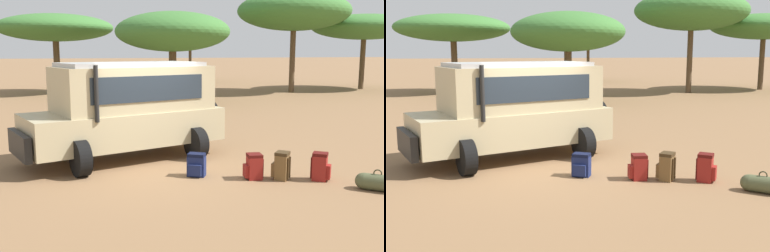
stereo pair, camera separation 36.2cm
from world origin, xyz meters
TOP-DOWN VIEW (x-y plane):
  - ground_plane at (0.00, 0.00)m, footprint 320.00×320.00m
  - safari_vehicle at (-0.47, 1.08)m, footprint 5.46×3.59m
  - backpack_beside_front_wheel at (1.82, -1.55)m, footprint 0.44×0.37m
  - backpack_cluster_center at (2.37, -1.76)m, footprint 0.44×0.44m
  - backpack_near_rear_wheel at (0.69, -1.02)m, footprint 0.46×0.46m
  - backpack_outermost at (3.13, -2.05)m, footprint 0.45×0.44m
  - duffel_bag_low_black_case at (3.82, -2.99)m, footprint 0.70×0.67m
  - acacia_tree_far_left at (-2.36, 20.09)m, footprint 7.29×6.35m
  - acacia_tree_left_mid at (3.71, 13.63)m, footprint 6.11×6.56m
  - acacia_tree_centre_back at (9.02, 28.93)m, footprint 6.10×5.99m
  - acacia_tree_right_mid at (12.48, 16.56)m, footprint 7.44×6.49m
  - acacia_tree_far_right at (18.61, 17.59)m, footprint 7.57×6.69m

SIDE VIEW (x-z plane):
  - ground_plane at x=0.00m, z-range 0.00..0.00m
  - duffel_bag_low_black_case at x=3.82m, z-range -0.05..0.38m
  - backpack_near_rear_wheel at x=0.69m, z-range -0.01..0.50m
  - backpack_beside_front_wheel at x=1.82m, z-range -0.01..0.54m
  - backpack_outermost at x=3.13m, z-range -0.01..0.59m
  - backpack_cluster_center at x=2.37m, z-range -0.01..0.59m
  - safari_vehicle at x=-0.47m, z-range 0.07..2.51m
  - acacia_tree_left_mid at x=3.71m, z-range 1.33..6.11m
  - acacia_tree_centre_back at x=9.02m, z-range 1.60..6.29m
  - acacia_tree_far_left at x=-2.36m, z-range 1.64..6.67m
  - acacia_tree_far_right at x=18.61m, z-range 1.74..7.00m
  - acacia_tree_right_mid at x=12.48m, z-range 1.98..8.47m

